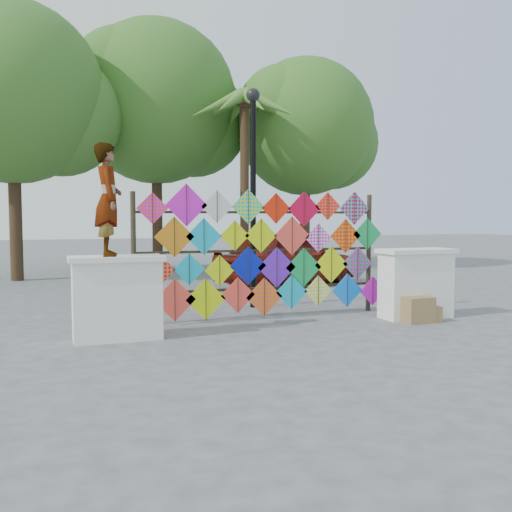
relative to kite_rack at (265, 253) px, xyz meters
name	(u,v)px	position (x,y,z in m)	size (l,w,h in m)	color
ground	(276,325)	(-0.08, -0.73, -1.20)	(80.00, 80.00, 0.00)	gray
parapet_left	(117,297)	(-2.78, -0.93, -0.55)	(1.40, 0.65, 1.28)	white
parapet_right	(416,283)	(2.62, -0.93, -0.55)	(1.40, 0.65, 1.28)	white
kite_rack	(265,253)	(0.00, 0.00, 0.00)	(4.92, 0.24, 2.44)	#2D2619
tree_west	(16,94)	(-4.48, 8.30, 4.18)	(5.85, 5.20, 8.01)	#42301C
tree_mid	(159,104)	(0.03, 10.30, 4.57)	(6.30, 5.60, 8.61)	#42301C
tree_east	(307,128)	(5.02, 8.80, 3.79)	(5.40, 4.80, 7.42)	#42301C
palm_tree	(244,117)	(2.12, 7.27, 3.75)	(3.62, 3.62, 5.83)	#42301C
vendor_woman	(108,200)	(-2.88, -0.93, 0.92)	(0.62, 0.40, 1.69)	#99999E
sedan	(288,259)	(2.35, 4.36, -0.47)	(1.74, 4.32, 1.47)	maroon
lamppost	(253,176)	(0.22, 1.27, 1.49)	(0.28, 0.28, 4.46)	black
cardboard_box_near	(416,309)	(2.36, -1.30, -0.97)	(0.52, 0.46, 0.46)	olive
cardboard_box_far	(429,314)	(2.61, -1.36, -1.06)	(0.34, 0.31, 0.28)	olive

